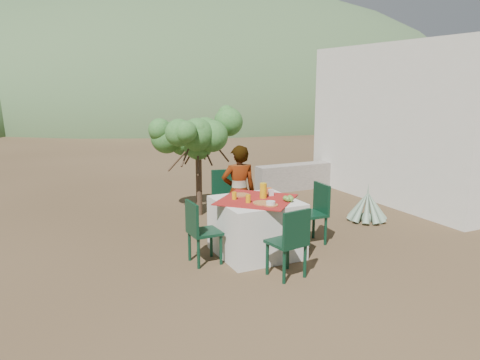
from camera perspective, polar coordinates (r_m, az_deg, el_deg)
name	(u,v)px	position (r m, az deg, el deg)	size (l,w,h in m)	color
ground	(220,268)	(5.97, -2.49, -10.65)	(160.00, 160.00, 0.00)	#392B1A
table	(256,227)	(6.32, 1.99, -5.70)	(1.30, 1.30, 0.76)	silver
chair_far	(228,199)	(7.14, -1.50, -2.29)	(0.52, 0.52, 0.98)	black
chair_near	(290,240)	(5.55, 6.17, -7.28)	(0.45, 0.45, 0.85)	black
chair_left	(200,229)	(5.98, -4.94, -6.01)	(0.39, 0.39, 0.82)	black
chair_right	(315,210)	(6.82, 9.12, -3.66)	(0.42, 0.42, 0.87)	black
person	(239,192)	(6.89, -0.14, -1.48)	(0.51, 0.34, 1.40)	#8C6651
shrub_tree	(200,141)	(8.09, -4.89, 4.78)	(1.40, 1.37, 1.64)	#4F3527
agave	(367,207)	(8.12, 15.25, -3.17)	(0.68, 0.68, 0.72)	gray
guesthouse	(440,122)	(10.38, 23.15, 6.54)	(3.20, 4.20, 3.00)	silver
stone_wall	(311,175)	(10.44, 8.62, 0.58)	(2.60, 0.35, 0.55)	gray
hill_near_right	(189,108)	(43.52, -6.21, 8.71)	(48.00, 48.00, 20.00)	#34502D
hill_far_center	(0,104)	(57.18, -27.26, 8.21)	(60.00, 60.00, 24.00)	slate
hill_far_right	(285,101)	(59.36, 5.49, 9.53)	(36.00, 36.00, 14.00)	slate
plate_far	(241,195)	(6.42, 0.11, -1.82)	(0.24, 0.24, 0.01)	brown
plate_near	(263,203)	(6.00, 2.80, -2.81)	(0.26, 0.26, 0.01)	brown
glass_far	(234,196)	(6.19, -0.70, -1.93)	(0.06, 0.06, 0.10)	#D6990D
glass_near	(248,199)	(6.02, 1.00, -2.29)	(0.06, 0.06, 0.10)	#D6990D
juice_pitcher	(263,191)	(6.26, 2.85, -1.29)	(0.09, 0.09, 0.21)	#D6990D
bowl_plate	(271,205)	(5.91, 3.75, -3.05)	(0.19, 0.19, 0.01)	brown
white_bowl	(271,203)	(5.90, 3.75, -2.79)	(0.12, 0.12, 0.04)	silver
jar_left	(270,191)	(6.46, 3.69, -1.38)	(0.06, 0.06, 0.10)	#C65623
jar_right	(269,191)	(6.47, 3.52, -1.35)	(0.06, 0.06, 0.10)	#C65623
napkin_holder	(271,192)	(6.41, 3.79, -1.52)	(0.07, 0.04, 0.09)	silver
fruit_cluster	(288,198)	(6.13, 5.93, -2.25)	(0.15, 0.14, 0.07)	#538430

